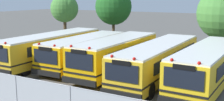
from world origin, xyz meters
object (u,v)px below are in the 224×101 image
at_px(school_bus_2, 116,54).
at_px(school_bus_0, 52,47).
at_px(tree_0, 65,8).
at_px(school_bus_4, 209,64).
at_px(tree_1, 113,7).
at_px(school_bus_1, 85,50).
at_px(school_bus_3, 159,59).

bearing_deg(school_bus_2, school_bus_0, -0.72).
distance_m(school_bus_2, tree_0, 17.77).
height_order(school_bus_4, tree_1, tree_1).
bearing_deg(school_bus_0, school_bus_1, -173.38).
bearing_deg(school_bus_2, tree_1, -59.02).
distance_m(school_bus_3, school_bus_4, 3.36).
height_order(school_bus_1, school_bus_4, school_bus_4).
bearing_deg(school_bus_3, tree_0, -32.91).
relative_size(school_bus_1, school_bus_3, 0.86).
bearing_deg(school_bus_1, school_bus_2, 170.59).
height_order(school_bus_3, tree_0, tree_0).
relative_size(school_bus_4, tree_0, 1.80).
bearing_deg(school_bus_4, school_bus_2, 2.37).
height_order(school_bus_1, school_bus_2, school_bus_2).
distance_m(school_bus_3, tree_1, 13.27).
xyz_separation_m(school_bus_1, school_bus_3, (6.52, -0.44, 0.03)).
height_order(tree_0, tree_1, tree_1).
bearing_deg(school_bus_2, school_bus_1, -8.57).
bearing_deg(tree_0, school_bus_1, -45.10).
relative_size(school_bus_0, tree_1, 1.74).
bearing_deg(school_bus_1, tree_1, -75.54).
relative_size(school_bus_2, school_bus_3, 0.85).
bearing_deg(school_bus_4, school_bus_3, 2.19).
distance_m(school_bus_2, school_bus_4, 6.70).
xyz_separation_m(school_bus_0, school_bus_2, (6.43, -0.10, 0.05)).
bearing_deg(tree_1, school_bus_2, -59.21).
relative_size(school_bus_0, school_bus_4, 1.07).
bearing_deg(tree_0, school_bus_3, -32.81).
height_order(school_bus_0, tree_1, tree_1).
bearing_deg(school_bus_3, school_bus_0, -0.42).
height_order(school_bus_2, school_bus_3, school_bus_2).
bearing_deg(school_bus_3, school_bus_4, -179.62).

